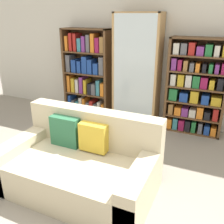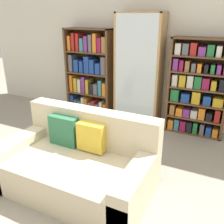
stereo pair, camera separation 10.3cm
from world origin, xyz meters
The scene contains 7 objects.
ground_plane centered at (0.00, 0.00, 0.00)m, with size 16.00×16.00×0.00m, color gray.
wall_back centered at (0.00, 2.78, 1.35)m, with size 6.84×0.06×2.70m.
couch centered at (0.14, 0.54, 0.28)m, with size 1.67×0.97×0.83m.
bookshelf_left centered at (-0.90, 2.57, 0.78)m, with size 0.92×0.32×1.62m.
display_cabinet centered at (0.09, 2.56, 0.93)m, with size 0.79×0.36×1.89m.
bookshelf_right centered at (1.08, 2.57, 0.74)m, with size 0.92×0.32×1.54m.
wine_bottle centered at (0.56, 1.35, 0.17)m, with size 0.07×0.07×0.41m.
Camera 2 is at (1.55, -1.44, 1.86)m, focal length 40.00 mm.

